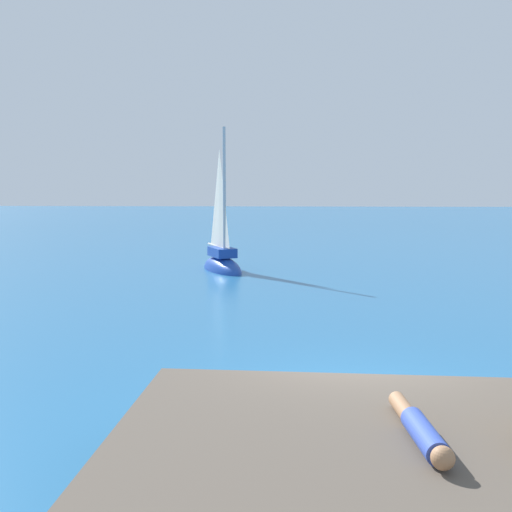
{
  "coord_description": "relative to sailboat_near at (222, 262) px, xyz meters",
  "views": [
    {
      "loc": [
        -1.16,
        -9.41,
        3.51
      ],
      "look_at": [
        -2.13,
        11.51,
        0.98
      ],
      "focal_mm": 42.96,
      "sensor_mm": 36.0,
      "label": 1
    }
  ],
  "objects": [
    {
      "name": "ground_plane",
      "position": [
        3.64,
        -14.72,
        -0.34
      ],
      "size": [
        160.0,
        160.0,
        0.0
      ],
      "primitive_type": "plane",
      "color": "#236093"
    },
    {
      "name": "shore_ledge",
      "position": [
        3.75,
        -18.38,
        0.12
      ],
      "size": [
        6.37,
        5.01,
        0.92
      ],
      "primitive_type": "cube",
      "rotation": [
        0.0,
        0.0,
        -0.04
      ],
      "color": "brown",
      "rests_on": "ground"
    },
    {
      "name": "boulder_seaward",
      "position": [
        1.24,
        -15.53,
        -0.34
      ],
      "size": [
        1.45,
        1.4,
        0.83
      ],
      "primitive_type": "cube",
      "rotation": [
        0.19,
        0.02,
        2.76
      ],
      "color": "#4C4C48",
      "rests_on": "ground"
    },
    {
      "name": "boulder_inland",
      "position": [
        2.24,
        -15.92,
        -0.34
      ],
      "size": [
        1.16,
        1.18,
        0.67
      ],
      "primitive_type": "cube",
      "rotation": [
        0.05,
        -0.18,
        2.22
      ],
      "color": "#504F40",
      "rests_on": "ground"
    },
    {
      "name": "sailboat_near",
      "position": [
        0.0,
        0.0,
        0.0
      ],
      "size": [
        2.38,
        3.41,
        6.19
      ],
      "rotation": [
        0.0,
        0.0,
        5.15
      ],
      "color": "#193D99",
      "rests_on": "ground"
    },
    {
      "name": "person_sunbather",
      "position": [
        3.86,
        -18.17,
        0.69
      ],
      "size": [
        0.32,
        1.76,
        0.25
      ],
      "rotation": [
        0.0,
        0.0,
        1.64
      ],
      "color": "#334CB2",
      "rests_on": "shore_ledge"
    }
  ]
}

